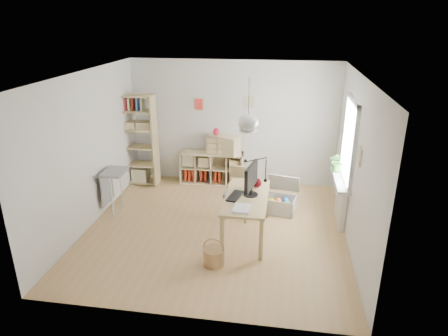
# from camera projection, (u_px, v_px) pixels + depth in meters

# --- Properties ---
(ground) EXTENTS (4.50, 4.50, 0.00)m
(ground) POSITION_uv_depth(u_px,v_px,m) (216.00, 229.00, 7.10)
(ground) COLOR tan
(ground) RESTS_ON ground
(room_shell) EXTENTS (4.50, 4.50, 4.50)m
(room_shell) POSITION_uv_depth(u_px,v_px,m) (248.00, 123.00, 6.16)
(room_shell) COLOR white
(room_shell) RESTS_ON ground
(window_unit) EXTENTS (0.07, 1.16, 1.46)m
(window_unit) POSITION_uv_depth(u_px,v_px,m) (350.00, 141.00, 6.78)
(window_unit) COLOR white
(window_unit) RESTS_ON ground
(radiator) EXTENTS (0.10, 0.80, 0.80)m
(radiator) POSITION_uv_depth(u_px,v_px,m) (341.00, 202.00, 7.19)
(radiator) COLOR white
(radiator) RESTS_ON ground
(windowsill) EXTENTS (0.22, 1.20, 0.06)m
(windowsill) POSITION_uv_depth(u_px,v_px,m) (341.00, 180.00, 7.05)
(windowsill) COLOR white
(windowsill) RESTS_ON radiator
(desk) EXTENTS (0.70, 1.50, 0.75)m
(desk) POSITION_uv_depth(u_px,v_px,m) (247.00, 201.00, 6.65)
(desk) COLOR tan
(desk) RESTS_ON ground
(cube_shelf) EXTENTS (1.40, 0.38, 0.72)m
(cube_shelf) POSITION_uv_depth(u_px,v_px,m) (211.00, 170.00, 8.98)
(cube_shelf) COLOR tan
(cube_shelf) RESTS_ON ground
(tall_bookshelf) EXTENTS (0.80, 0.38, 2.00)m
(tall_bookshelf) POSITION_uv_depth(u_px,v_px,m) (138.00, 136.00, 8.66)
(tall_bookshelf) COLOR tan
(tall_bookshelf) RESTS_ON ground
(side_table) EXTENTS (0.40, 0.55, 0.85)m
(side_table) POSITION_uv_depth(u_px,v_px,m) (112.00, 180.00, 7.47)
(side_table) COLOR gray
(side_table) RESTS_ON ground
(chair) EXTENTS (0.53, 0.53, 0.93)m
(chair) POSITION_uv_depth(u_px,v_px,m) (239.00, 190.00, 7.39)
(chair) COLOR gray
(chair) RESTS_ON ground
(wicker_basket) EXTENTS (0.33, 0.33, 0.45)m
(wicker_basket) POSITION_uv_depth(u_px,v_px,m) (214.00, 256.00, 6.03)
(wicker_basket) COLOR #A07548
(wicker_basket) RESTS_ON ground
(storage_chest) EXTENTS (0.73, 0.79, 0.64)m
(storage_chest) POSITION_uv_depth(u_px,v_px,m) (280.00, 201.00, 7.69)
(storage_chest) COLOR silver
(storage_chest) RESTS_ON ground
(monitor) EXTENTS (0.25, 0.61, 0.54)m
(monitor) POSITION_uv_depth(u_px,v_px,m) (251.00, 178.00, 6.54)
(monitor) COLOR black
(monitor) RESTS_ON desk
(keyboard) EXTENTS (0.26, 0.47, 0.02)m
(keyboard) POSITION_uv_depth(u_px,v_px,m) (235.00, 196.00, 6.59)
(keyboard) COLOR black
(keyboard) RESTS_ON desk
(task_lamp) EXTENTS (0.42, 0.16, 0.45)m
(task_lamp) POSITION_uv_depth(u_px,v_px,m) (254.00, 166.00, 7.06)
(task_lamp) COLOR black
(task_lamp) RESTS_ON desk
(yarn_ball) EXTENTS (0.16, 0.16, 0.16)m
(yarn_ball) POSITION_uv_depth(u_px,v_px,m) (257.00, 183.00, 6.92)
(yarn_ball) COLOR #4A090F
(yarn_ball) RESTS_ON desk
(paper_tray) EXTENTS (0.28, 0.34, 0.03)m
(paper_tray) POSITION_uv_depth(u_px,v_px,m) (242.00, 208.00, 6.15)
(paper_tray) COLOR white
(paper_tray) RESTS_ON desk
(drawer_chest) EXTENTS (0.77, 0.56, 0.40)m
(drawer_chest) POSITION_uv_depth(u_px,v_px,m) (223.00, 144.00, 8.68)
(drawer_chest) COLOR tan
(drawer_chest) RESTS_ON cube_shelf
(red_vase) EXTENTS (0.14, 0.14, 0.16)m
(red_vase) POSITION_uv_depth(u_px,v_px,m) (216.00, 132.00, 8.60)
(red_vase) COLOR #A80E25
(red_vase) RESTS_ON drawer_chest
(potted_plant) EXTENTS (0.36, 0.31, 0.38)m
(potted_plant) POSITION_uv_depth(u_px,v_px,m) (338.00, 162.00, 7.29)
(potted_plant) COLOR #356F29
(potted_plant) RESTS_ON windowsill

